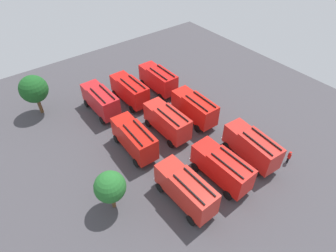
{
  "coord_description": "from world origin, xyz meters",
  "views": [
    {
      "loc": [
        -21.35,
        16.39,
        25.2
      ],
      "look_at": [
        0.0,
        0.0,
        1.4
      ],
      "focal_mm": 29.81,
      "sensor_mm": 36.0,
      "label": 1
    }
  ],
  "objects": [
    {
      "name": "firefighter_2",
      "position": [
        4.62,
        -5.67,
        1.0
      ],
      "size": [
        0.47,
        0.46,
        1.78
      ],
      "rotation": [
        0.0,
        0.0,
        2.28
      ],
      "color": "black",
      "rests_on": "ground"
    },
    {
      "name": "tree_0",
      "position": [
        -5.26,
        11.01,
        3.26
      ],
      "size": [
        3.12,
        3.12,
        4.84
      ],
      "color": "brown",
      "rests_on": "ground"
    },
    {
      "name": "firefighter_0",
      "position": [
        2.67,
        -2.25,
        1.04
      ],
      "size": [
        0.48,
        0.4,
        1.83
      ],
      "rotation": [
        0.0,
        0.0,
        4.24
      ],
      "color": "black",
      "rests_on": "ground"
    },
    {
      "name": "fire_truck_7",
      "position": [
        0.08,
        5.02,
        2.15
      ],
      "size": [
        7.27,
        2.93,
        3.88
      ],
      "rotation": [
        0.0,
        0.0,
        -0.03
      ],
      "color": "red",
      "rests_on": "ground"
    },
    {
      "name": "tree_1",
      "position": [
        14.76,
        11.62,
        3.96
      ],
      "size": [
        3.8,
        3.8,
        5.88
      ],
      "color": "brown",
      "rests_on": "ground"
    },
    {
      "name": "fire_truck_1",
      "position": [
        0.18,
        -4.64,
        2.15
      ],
      "size": [
        7.24,
        2.86,
        3.88
      ],
      "rotation": [
        0.0,
        0.0,
        -0.02
      ],
      "color": "red",
      "rests_on": "ground"
    },
    {
      "name": "fire_truck_5",
      "position": [
        9.07,
        0.11,
        2.15
      ],
      "size": [
        7.22,
        2.81,
        3.88
      ],
      "rotation": [
        0.0,
        0.0,
        0.01
      ],
      "color": "red",
      "rests_on": "ground"
    },
    {
      "name": "ground_plane",
      "position": [
        0.0,
        0.0,
        0.0
      ],
      "size": [
        55.83,
        55.83,
        0.0
      ],
      "primitive_type": "plane",
      "color": "#423F44"
    },
    {
      "name": "fire_truck_4",
      "position": [
        0.21,
        -0.02,
        2.15
      ],
      "size": [
        7.22,
        2.8,
        3.88
      ],
      "rotation": [
        0.0,
        0.0,
        0.01
      ],
      "color": "red",
      "rests_on": "ground"
    },
    {
      "name": "fire_truck_3",
      "position": [
        -9.41,
        -0.05,
        2.15
      ],
      "size": [
        7.27,
        2.93,
        3.88
      ],
      "rotation": [
        0.0,
        0.0,
        0.03
      ],
      "color": "red",
      "rests_on": "ground"
    },
    {
      "name": "firefighter_1",
      "position": [
        -12.53,
        -8.23,
        0.96
      ],
      "size": [
        0.46,
        0.47,
        1.72
      ],
      "rotation": [
        0.0,
        0.0,
        0.76
      ],
      "color": "black",
      "rests_on": "ground"
    },
    {
      "name": "traffic_cone_0",
      "position": [
        12.07,
        -2.27,
        0.32
      ],
      "size": [
        0.44,
        0.44,
        0.63
      ],
      "primitive_type": "cone",
      "color": "#F2600C",
      "rests_on": "ground"
    },
    {
      "name": "fire_truck_2",
      "position": [
        8.99,
        -4.98,
        2.15
      ],
      "size": [
        7.21,
        2.76,
        3.88
      ],
      "rotation": [
        0.0,
        0.0,
        -0.0
      ],
      "color": "red",
      "rests_on": "ground"
    },
    {
      "name": "fire_truck_8",
      "position": [
        9.43,
        4.65,
        2.15
      ],
      "size": [
        7.22,
        2.8,
        3.88
      ],
      "rotation": [
        0.0,
        0.0,
        0.01
      ],
      "color": "red",
      "rests_on": "ground"
    },
    {
      "name": "fire_truck_0",
      "position": [
        -9.33,
        -5.06,
        2.15
      ],
      "size": [
        7.36,
        3.18,
        3.88
      ],
      "rotation": [
        0.0,
        0.0,
        -0.07
      ],
      "color": "red",
      "rests_on": "ground"
    },
    {
      "name": "fire_truck_6",
      "position": [
        -9.23,
        4.87,
        2.15
      ],
      "size": [
        7.27,
        2.93,
        3.88
      ],
      "rotation": [
        0.0,
        0.0,
        0.03
      ],
      "color": "red",
      "rests_on": "ground"
    }
  ]
}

